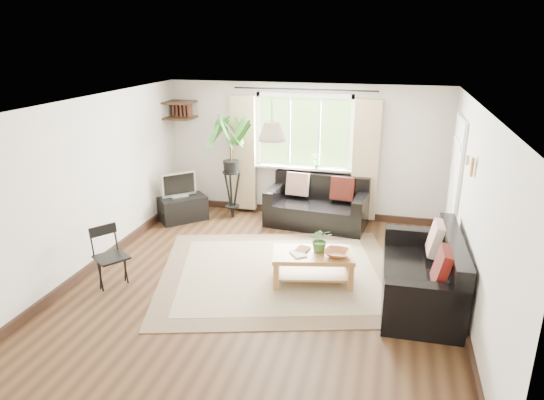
% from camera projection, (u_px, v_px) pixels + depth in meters
% --- Properties ---
extents(floor, '(5.50, 5.50, 0.00)m').
position_uv_depth(floor, '(265.00, 283.00, 6.55)').
color(floor, black).
rests_on(floor, ground).
extents(ceiling, '(5.50, 5.50, 0.00)m').
position_uv_depth(ceiling, '(264.00, 103.00, 5.78)').
color(ceiling, white).
rests_on(ceiling, floor).
extents(wall_back, '(5.00, 0.02, 2.40)m').
position_uv_depth(wall_back, '(304.00, 151.00, 8.69)').
color(wall_back, beige).
rests_on(wall_back, floor).
extents(wall_front, '(5.00, 0.02, 2.40)m').
position_uv_depth(wall_front, '(170.00, 312.00, 3.64)').
color(wall_front, beige).
rests_on(wall_front, floor).
extents(wall_left, '(0.02, 5.50, 2.40)m').
position_uv_depth(wall_left, '(91.00, 185.00, 6.74)').
color(wall_left, beige).
rests_on(wall_left, floor).
extents(wall_right, '(0.02, 5.50, 2.40)m').
position_uv_depth(wall_right, '(473.00, 216.00, 5.58)').
color(wall_right, beige).
rests_on(wall_right, floor).
extents(rug, '(3.92, 3.60, 0.02)m').
position_uv_depth(rug, '(279.00, 273.00, 6.80)').
color(rug, '#BFB894').
rests_on(rug, floor).
extents(window, '(2.50, 0.16, 2.16)m').
position_uv_depth(window, '(304.00, 132.00, 8.54)').
color(window, white).
rests_on(window, wall_back).
extents(door, '(0.06, 0.96, 2.06)m').
position_uv_depth(door, '(454.00, 189.00, 7.22)').
color(door, silver).
rests_on(door, wall_right).
extents(corner_shelf, '(0.50, 0.50, 0.34)m').
position_uv_depth(corner_shelf, '(180.00, 110.00, 8.76)').
color(corner_shelf, black).
rests_on(corner_shelf, wall_back).
extents(pendant_lamp, '(0.36, 0.36, 0.54)m').
position_uv_depth(pendant_lamp, '(272.00, 127.00, 6.26)').
color(pendant_lamp, beige).
rests_on(pendant_lamp, ceiling).
extents(wall_sconce, '(0.12, 0.12, 0.28)m').
position_uv_depth(wall_sconce, '(470.00, 164.00, 5.70)').
color(wall_sconce, beige).
rests_on(wall_sconce, wall_right).
extents(sofa_back, '(1.79, 1.02, 0.80)m').
position_uv_depth(sofa_back, '(317.00, 203.00, 8.42)').
color(sofa_back, black).
rests_on(sofa_back, floor).
extents(sofa_right, '(1.81, 0.93, 0.84)m').
position_uv_depth(sofa_right, '(421.00, 271.00, 5.97)').
color(sofa_right, black).
rests_on(sofa_right, floor).
extents(coffee_table, '(1.17, 0.79, 0.44)m').
position_uv_depth(coffee_table, '(313.00, 267.00, 6.50)').
color(coffee_table, '#915E2F').
rests_on(coffee_table, floor).
extents(table_plant, '(0.33, 0.29, 0.34)m').
position_uv_depth(table_plant, '(320.00, 240.00, 6.41)').
color(table_plant, '#396528').
rests_on(table_plant, coffee_table).
extents(bowl, '(0.36, 0.36, 0.08)m').
position_uv_depth(bowl, '(337.00, 253.00, 6.31)').
color(bowl, '#995734').
rests_on(bowl, coffee_table).
extents(book_a, '(0.27, 0.28, 0.02)m').
position_uv_depth(book_a, '(293.00, 255.00, 6.34)').
color(book_a, silver).
rests_on(book_a, coffee_table).
extents(book_b, '(0.21, 0.25, 0.02)m').
position_uv_depth(book_b, '(297.00, 248.00, 6.54)').
color(book_b, brown).
rests_on(book_b, coffee_table).
extents(tv_stand, '(0.90, 0.89, 0.44)m').
position_uv_depth(tv_stand, '(183.00, 209.00, 8.71)').
color(tv_stand, black).
rests_on(tv_stand, floor).
extents(tv, '(0.59, 0.58, 0.48)m').
position_uv_depth(tv, '(179.00, 184.00, 8.57)').
color(tv, '#A5A5AA').
rests_on(tv, tv_stand).
extents(palm_stand, '(0.77, 0.77, 1.88)m').
position_uv_depth(palm_stand, '(231.00, 168.00, 8.63)').
color(palm_stand, black).
rests_on(palm_stand, floor).
extents(folding_chair, '(0.58, 0.58, 0.81)m').
position_uv_depth(folding_chair, '(111.00, 258.00, 6.33)').
color(folding_chair, black).
rests_on(folding_chair, floor).
extents(sill_plant, '(0.14, 0.10, 0.27)m').
position_uv_depth(sill_plant, '(317.00, 161.00, 8.56)').
color(sill_plant, '#2D6023').
rests_on(sill_plant, window).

